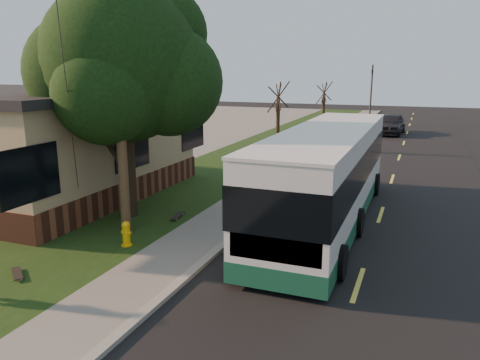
% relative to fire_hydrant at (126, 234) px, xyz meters
% --- Properties ---
extents(ground, '(120.00, 120.00, 0.00)m').
position_rel_fire_hydrant_xyz_m(ground, '(2.60, 0.00, -0.43)').
color(ground, black).
rests_on(ground, ground).
extents(road, '(8.00, 80.00, 0.01)m').
position_rel_fire_hydrant_xyz_m(road, '(6.60, 10.00, -0.43)').
color(road, black).
rests_on(road, ground).
extents(curb, '(0.25, 80.00, 0.12)m').
position_rel_fire_hydrant_xyz_m(curb, '(2.60, 10.00, -0.37)').
color(curb, gray).
rests_on(curb, ground).
extents(sidewalk, '(2.00, 80.00, 0.08)m').
position_rel_fire_hydrant_xyz_m(sidewalk, '(1.60, 10.00, -0.39)').
color(sidewalk, slate).
rests_on(sidewalk, ground).
extents(grass_verge, '(5.00, 80.00, 0.07)m').
position_rel_fire_hydrant_xyz_m(grass_verge, '(-1.90, 10.00, -0.40)').
color(grass_verge, black).
rests_on(grass_verge, ground).
extents(building_lot, '(15.00, 80.00, 0.04)m').
position_rel_fire_hydrant_xyz_m(building_lot, '(-11.90, 10.00, -0.41)').
color(building_lot, slate).
rests_on(building_lot, ground).
extents(fire_hydrant, '(0.32, 0.32, 0.74)m').
position_rel_fire_hydrant_xyz_m(fire_hydrant, '(0.00, 0.00, 0.00)').
color(fire_hydrant, yellow).
rests_on(fire_hydrant, grass_verge).
extents(utility_pole, '(2.86, 3.21, 9.07)m').
position_rel_fire_hydrant_xyz_m(utility_pole, '(-0.71, 0.99, 4.20)').
color(utility_pole, '#473321').
rests_on(utility_pole, ground).
extents(leafy_tree, '(6.30, 6.00, 7.80)m').
position_rel_fire_hydrant_xyz_m(leafy_tree, '(-1.57, 2.65, 4.73)').
color(leafy_tree, black).
rests_on(leafy_tree, grass_verge).
extents(bare_tree_near, '(1.38, 1.21, 4.31)m').
position_rel_fire_hydrant_xyz_m(bare_tree_near, '(-0.90, 18.00, 1.72)').
color(bare_tree_near, black).
rests_on(bare_tree_near, grass_verge).
extents(bare_tree_far, '(1.38, 1.21, 4.03)m').
position_rel_fire_hydrant_xyz_m(bare_tree_far, '(-0.40, 30.00, 1.57)').
color(bare_tree_far, black).
rests_on(bare_tree_far, grass_verge).
extents(traffic_signal, '(0.18, 0.22, 5.50)m').
position_rel_fire_hydrant_xyz_m(traffic_signal, '(3.10, 34.00, 2.73)').
color(traffic_signal, '#2D2D30').
rests_on(traffic_signal, ground).
extents(transit_bus, '(2.71, 11.75, 3.18)m').
position_rel_fire_hydrant_xyz_m(transit_bus, '(4.90, 4.43, 1.26)').
color(transit_bus, silver).
rests_on(transit_bus, ground).
extents(skateboard_main, '(0.38, 0.94, 0.09)m').
position_rel_fire_hydrant_xyz_m(skateboard_main, '(0.10, 2.88, -0.30)').
color(skateboard_main, black).
rests_on(skateboard_main, grass_verge).
extents(skateboard_spare, '(0.79, 0.69, 0.08)m').
position_rel_fire_hydrant_xyz_m(skateboard_spare, '(-1.35, -2.72, -0.30)').
color(skateboard_spare, black).
rests_on(skateboard_spare, grass_verge).
extents(dumpster, '(1.90, 1.73, 1.37)m').
position_rel_fire_hydrant_xyz_m(dumpster, '(-5.20, 6.94, 0.29)').
color(dumpster, black).
rests_on(dumpster, building_lot).
extents(distant_car, '(2.30, 5.03, 1.67)m').
position_rel_fire_hydrant_xyz_m(distant_car, '(5.32, 28.52, 0.40)').
color(distant_car, black).
rests_on(distant_car, ground).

